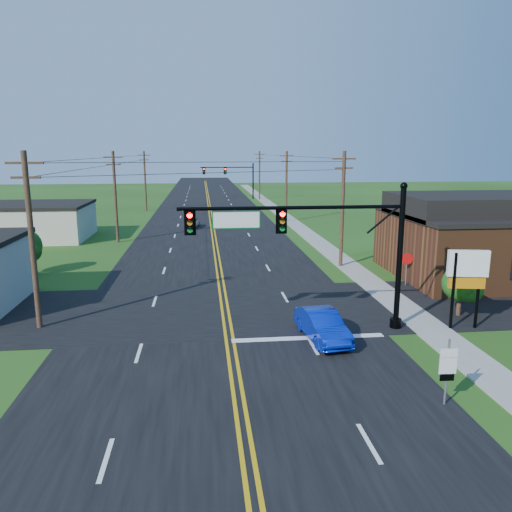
{
  "coord_description": "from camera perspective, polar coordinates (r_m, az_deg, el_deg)",
  "views": [
    {
      "loc": [
        -1.01,
        -15.54,
        8.95
      ],
      "look_at": [
        1.76,
        10.0,
        3.55
      ],
      "focal_mm": 35.0,
      "sensor_mm": 36.0,
      "label": 1
    }
  ],
  "objects": [
    {
      "name": "shrub_corner",
      "position": [
        29.56,
        22.35,
        -2.94
      ],
      "size": [
        2.0,
        2.0,
        2.86
      ],
      "color": "#322217",
      "rests_on": "ground"
    },
    {
      "name": "utility_pole_right_c",
      "position": [
        94.26,
        0.4,
        9.3
      ],
      "size": [
        1.8,
        0.28,
        9.0
      ],
      "color": "#322217",
      "rests_on": "ground"
    },
    {
      "name": "distant_car",
      "position": [
        60.31,
        -7.3,
        3.84
      ],
      "size": [
        1.93,
        3.82,
        1.25
      ],
      "primitive_type": "imported",
      "rotation": [
        0.0,
        0.0,
        3.02
      ],
      "color": "silver",
      "rests_on": "ground"
    },
    {
      "name": "utility_pole_left_b",
      "position": [
        51.43,
        -15.78,
        6.71
      ],
      "size": [
        1.8,
        0.28,
        9.0
      ],
      "color": "#322217",
      "rests_on": "ground"
    },
    {
      "name": "utility_pole_right_a",
      "position": [
        39.3,
        9.86,
        5.52
      ],
      "size": [
        1.8,
        0.28,
        9.0
      ],
      "color": "#322217",
      "rests_on": "ground"
    },
    {
      "name": "stop_sign",
      "position": [
        35.07,
        16.87,
        -0.67
      ],
      "size": [
        0.76,
        0.36,
        2.28
      ],
      "rotation": [
        0.0,
        0.0,
        -0.41
      ],
      "color": "slate",
      "rests_on": "ground"
    },
    {
      "name": "road_cross",
      "position": [
        28.97,
        -3.91,
        -6.1
      ],
      "size": [
        70.0,
        10.0,
        0.04
      ],
      "primitive_type": "cube",
      "color": "black",
      "rests_on": "ground"
    },
    {
      "name": "signal_mast_main",
      "position": [
        24.51,
        6.52,
        1.93
      ],
      "size": [
        11.3,
        0.6,
        7.48
      ],
      "color": "black",
      "rests_on": "ground"
    },
    {
      "name": "utility_pole_left_c",
      "position": [
        78.12,
        -12.56,
        8.49
      ],
      "size": [
        1.8,
        0.28,
        9.0
      ],
      "color": "#322217",
      "rests_on": "ground"
    },
    {
      "name": "pylon_sign",
      "position": [
        27.21,
        23.01,
        -1.69
      ],
      "size": [
        2.02,
        0.62,
        4.12
      ],
      "rotation": [
        0.0,
        0.0,
        -0.18
      ],
      "color": "black",
      "rests_on": "ground"
    },
    {
      "name": "utility_pole_left_a",
      "position": [
        27.25,
        -24.27,
        1.89
      ],
      "size": [
        1.8,
        0.28,
        9.0
      ],
      "color": "#322217",
      "rests_on": "ground"
    },
    {
      "name": "blue_car",
      "position": [
        24.41,
        7.58,
        -7.95
      ],
      "size": [
        2.04,
        4.49,
        1.43
      ],
      "primitive_type": "imported",
      "rotation": [
        0.0,
        0.0,
        0.12
      ],
      "color": "#0822B4",
      "rests_on": "ground"
    },
    {
      "name": "utility_pole_right_b",
      "position": [
        64.6,
        3.49,
        8.09
      ],
      "size": [
        1.8,
        0.28,
        9.0
      ],
      "color": "#322217",
      "rests_on": "ground"
    },
    {
      "name": "tree_right_back",
      "position": [
        45.34,
        15.94,
        3.36
      ],
      "size": [
        3.0,
        3.0,
        4.1
      ],
      "color": "#322217",
      "rests_on": "ground"
    },
    {
      "name": "signal_mast_far",
      "position": [
        95.8,
        -2.97,
        9.22
      ],
      "size": [
        10.98,
        0.6,
        7.48
      ],
      "color": "black",
      "rests_on": "ground"
    },
    {
      "name": "cream_bldg_far",
      "position": [
        56.93,
        -24.61,
        3.63
      ],
      "size": [
        12.2,
        9.2,
        3.7
      ],
      "color": "beige",
      "rests_on": "ground"
    },
    {
      "name": "route_sign",
      "position": [
        19.28,
        21.05,
        -11.79
      ],
      "size": [
        0.63,
        0.11,
        2.52
      ],
      "rotation": [
        0.0,
        0.0,
        -0.04
      ],
      "color": "slate",
      "rests_on": "ground"
    },
    {
      "name": "brick_building",
      "position": [
        40.13,
        25.5,
        1.25
      ],
      "size": [
        14.2,
        11.2,
        4.7
      ],
      "color": "brown",
      "rests_on": "ground"
    },
    {
      "name": "ground",
      "position": [
        17.96,
        -2.25,
        -18.01
      ],
      "size": [
        260.0,
        260.0,
        0.0
      ],
      "primitive_type": "plane",
      "color": "#234212",
      "rests_on": "ground"
    },
    {
      "name": "tree_left",
      "position": [
        40.3,
        -24.9,
        1.06
      ],
      "size": [
        2.4,
        2.4,
        3.37
      ],
      "color": "#322217",
      "rests_on": "ground"
    },
    {
      "name": "road_main",
      "position": [
        66.16,
        -5.28,
        4.06
      ],
      "size": [
        16.0,
        220.0,
        0.04
      ],
      "primitive_type": "cube",
      "color": "black",
      "rests_on": "ground"
    },
    {
      "name": "sidewalk",
      "position": [
        57.42,
        5.45,
        2.89
      ],
      "size": [
        2.0,
        160.0,
        0.08
      ],
      "primitive_type": "cube",
      "color": "gray",
      "rests_on": "ground"
    }
  ]
}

